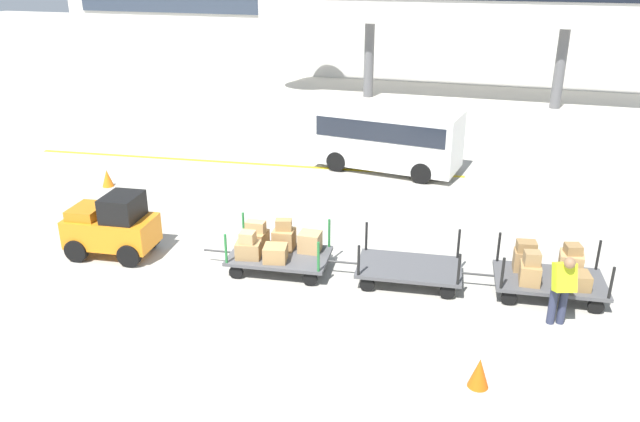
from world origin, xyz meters
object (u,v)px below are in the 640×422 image
object	(u,v)px
shuttle_van	(388,134)
baggage_cart_lead	(276,247)
safety_cone_near	(107,178)
safety_cone_far	(479,373)
baggage_handler	(562,287)
baggage_cart_tail	(549,271)
baggage_tug	(112,226)
baggage_cart_middle	(409,268)

from	to	relation	value
shuttle_van	baggage_cart_lead	bearing A→B (deg)	-97.39
safety_cone_near	safety_cone_far	distance (m)	13.81
baggage_handler	safety_cone_near	size ratio (longest dim) A/B	2.84
baggage_cart_tail	safety_cone_near	world-z (taller)	baggage_cart_tail
baggage_tug	baggage_cart_middle	size ratio (longest dim) A/B	0.72
shuttle_van	baggage_cart_middle	bearing A→B (deg)	-75.40
baggage_tug	baggage_cart_middle	distance (m)	7.17
baggage_tug	baggage_cart_middle	xyz separation A→B (m)	(7.13, 0.67, -0.41)
baggage_cart_tail	safety_cone_near	bearing A→B (deg)	166.20
shuttle_van	safety_cone_near	world-z (taller)	shuttle_van
baggage_tug	baggage_cart_tail	bearing A→B (deg)	5.64
shuttle_van	safety_cone_far	size ratio (longest dim) A/B	9.12
baggage_tug	safety_cone_near	distance (m)	5.25
shuttle_van	safety_cone_near	distance (m)	9.26
baggage_handler	shuttle_van	world-z (taller)	shuttle_van
baggage_cart_tail	shuttle_van	bearing A→B (deg)	123.73
baggage_handler	safety_cone_far	xyz separation A→B (m)	(-1.37, -2.43, -0.59)
baggage_tug	baggage_cart_lead	distance (m)	4.08
baggage_cart_lead	safety_cone_near	world-z (taller)	baggage_cart_lead
baggage_cart_tail	baggage_handler	xyz separation A→B (m)	(0.16, -1.25, 0.32)
shuttle_van	safety_cone_near	xyz separation A→B (m)	(-8.16, -4.26, -0.96)
safety_cone_near	safety_cone_far	bearing A→B (deg)	-30.06
baggage_cart_middle	shuttle_van	xyz separation A→B (m)	(-2.04, 7.81, 0.89)
baggage_cart_tail	baggage_handler	distance (m)	1.30
baggage_cart_middle	baggage_cart_tail	bearing A→B (deg)	6.20
baggage_cart_tail	safety_cone_far	bearing A→B (deg)	-108.26
baggage_cart_middle	baggage_tug	bearing A→B (deg)	-174.60
safety_cone_near	safety_cone_far	xyz separation A→B (m)	(11.95, -6.92, 0.00)
baggage_cart_tail	baggage_tug	bearing A→B (deg)	-174.36
baggage_handler	shuttle_van	size ratio (longest dim) A/B	0.31
baggage_cart_lead	safety_cone_far	distance (m)	5.77
baggage_tug	baggage_handler	world-z (taller)	baggage_tug
baggage_cart_lead	safety_cone_near	xyz separation A→B (m)	(-7.12, 3.78, -0.27)
baggage_tug	safety_cone_near	xyz separation A→B (m)	(-3.07, 4.23, -0.48)
shuttle_van	safety_cone_far	bearing A→B (deg)	-71.28
baggage_cart_middle	shuttle_van	world-z (taller)	shuttle_van
baggage_cart_lead	baggage_handler	distance (m)	6.25
shuttle_van	baggage_tug	bearing A→B (deg)	-120.95
baggage_cart_lead	baggage_cart_tail	distance (m)	6.07
baggage_tug	baggage_cart_lead	world-z (taller)	baggage_tug
baggage_cart_middle	safety_cone_near	distance (m)	10.80
safety_cone_near	baggage_handler	bearing A→B (deg)	-18.62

